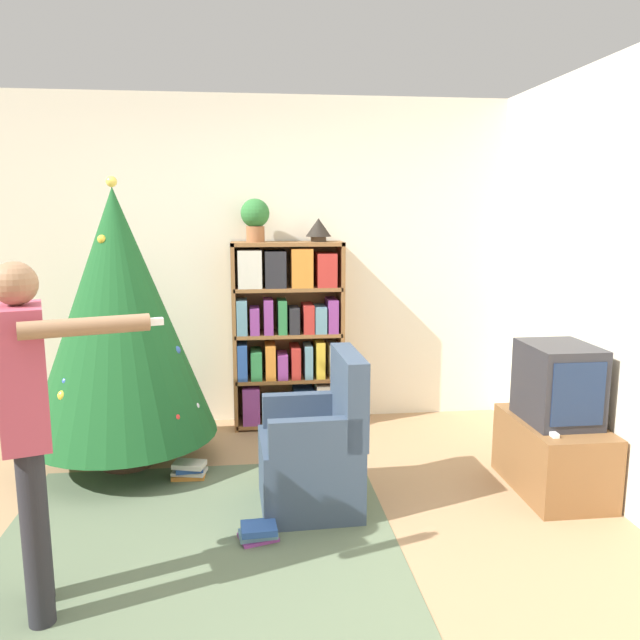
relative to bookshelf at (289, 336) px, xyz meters
The scene contains 14 objects.
ground_plane 2.25m from the bookshelf, 97.22° to the right, with size 14.00×14.00×0.00m, color #9E7A56.
wall_back 0.66m from the bookshelf, 139.70° to the left, with size 8.00×0.10×2.60m.
area_rug 2.08m from the bookshelf, 108.05° to the right, with size 2.09×2.14×0.01m.
bookshelf is the anchor object (origin of this frame).
tv_stand 2.13m from the bookshelf, 41.97° to the right, with size 0.46×0.77×0.45m.
television 2.07m from the bookshelf, 42.02° to the right, with size 0.38×0.48×0.48m.
game_remote 2.15m from the bookshelf, 49.08° to the right, with size 0.04×0.12×0.02m.
christmas_tree 1.37m from the bookshelf, 149.83° to the right, with size 1.23×1.23×1.93m.
armchair 1.50m from the bookshelf, 87.49° to the right, with size 0.59×0.58×0.92m.
standing_person 2.58m from the bookshelf, 118.26° to the right, with size 0.71×0.45×1.52m.
potted_plant 0.96m from the bookshelf, behind, with size 0.22×0.22×0.33m.
table_lamp 0.87m from the bookshelf, ahead, with size 0.20×0.20×0.18m.
book_pile_near_tree 1.38m from the bookshelf, 126.81° to the right, with size 0.23×0.19×0.11m.
book_pile_by_chair 1.94m from the bookshelf, 99.03° to the right, with size 0.22×0.20×0.09m.
Camera 1 is at (-0.04, -2.73, 1.72)m, focal length 35.00 mm.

